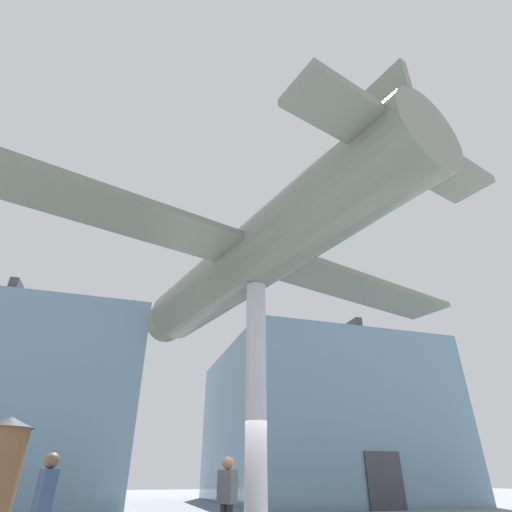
{
  "coord_description": "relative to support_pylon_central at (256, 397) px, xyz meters",
  "views": [
    {
      "loc": [
        -3.11,
        -9.93,
        1.35
      ],
      "look_at": [
        0.0,
        0.0,
        7.07
      ],
      "focal_mm": 28.0,
      "sensor_mm": 36.0,
      "label": 1
    }
  ],
  "objects": [
    {
      "name": "glass_pavilion_left",
      "position": [
        -8.47,
        14.42,
        1.12
      ],
      "size": [
        11.81,
        13.25,
        8.93
      ],
      "color": "#60849E",
      "rests_on": "ground_plane"
    },
    {
      "name": "visitor_second",
      "position": [
        -4.16,
        -1.54,
        -2.07
      ],
      "size": [
        0.35,
        0.45,
        1.7
      ],
      "rotation": [
        0.0,
        0.0,
        5.1
      ],
      "color": "#383842",
      "rests_on": "ground_plane"
    },
    {
      "name": "support_pylon_central",
      "position": [
        0.0,
        0.0,
        0.0
      ],
      "size": [
        0.53,
        0.53,
        6.1
      ],
      "color": "#B7B7BC",
      "rests_on": "ground_plane"
    },
    {
      "name": "suspended_airplane",
      "position": [
        -0.07,
        0.25,
        4.03
      ],
      "size": [
        16.49,
        13.54,
        3.18
      ],
      "rotation": [
        0.0,
        0.0,
        0.28
      ],
      "color": "slate",
      "rests_on": "support_pylon_central"
    },
    {
      "name": "glass_pavilion_right",
      "position": [
        8.47,
        14.42,
        1.12
      ],
      "size": [
        11.81,
        13.25,
        8.93
      ],
      "color": "#60849E",
      "rests_on": "ground_plane"
    },
    {
      "name": "visitor_person",
      "position": [
        -0.76,
        -0.38,
        -2.06
      ],
      "size": [
        0.41,
        0.45,
        1.71
      ],
      "rotation": [
        0.0,
        0.0,
        2.16
      ],
      "color": "#232328",
      "rests_on": "ground_plane"
    }
  ]
}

